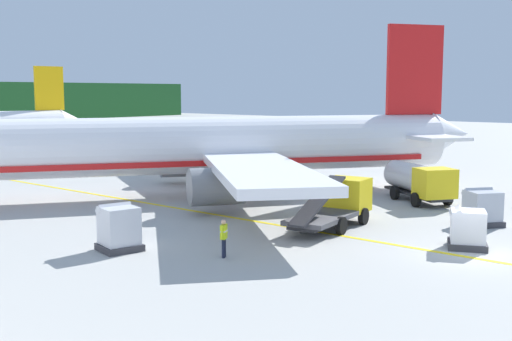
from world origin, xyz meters
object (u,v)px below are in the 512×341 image
(service_truck_fuel, at_px, (418,180))
(crew_loader_left, at_px, (224,235))
(airliner_foreground, at_px, (201,147))
(crew_loader_right, at_px, (317,195))
(cargo_container_near, at_px, (119,229))
(cargo_container_far, at_px, (482,208))
(service_truck_catering, at_px, (338,203))
(cargo_container_mid, at_px, (467,229))

(service_truck_fuel, height_order, crew_loader_left, service_truck_fuel)
(airliner_foreground, relative_size, crew_loader_right, 22.09)
(airliner_foreground, bearing_deg, cargo_container_near, -150.05)
(service_truck_fuel, height_order, crew_loader_right, service_truck_fuel)
(cargo_container_near, bearing_deg, crew_loader_left, -65.14)
(cargo_container_far, bearing_deg, crew_loader_left, 155.65)
(airliner_foreground, distance_m, crew_loader_right, 9.31)
(cargo_container_near, height_order, crew_loader_right, cargo_container_near)
(service_truck_fuel, relative_size, service_truck_catering, 0.88)
(cargo_container_far, bearing_deg, cargo_container_near, 145.90)
(crew_loader_right, bearing_deg, service_truck_fuel, -25.78)
(service_truck_catering, height_order, cargo_container_far, service_truck_catering)
(service_truck_catering, height_order, crew_loader_left, service_truck_catering)
(cargo_container_far, bearing_deg, service_truck_catering, 129.01)
(cargo_container_far, bearing_deg, airliner_foreground, 98.88)
(service_truck_fuel, bearing_deg, cargo_container_mid, -144.78)
(airliner_foreground, height_order, crew_loader_left, airliner_foreground)
(service_truck_catering, distance_m, cargo_container_near, 11.85)
(airliner_foreground, bearing_deg, crew_loader_left, -132.30)
(cargo_container_near, distance_m, cargo_container_mid, 15.73)
(service_truck_fuel, relative_size, cargo_container_far, 2.47)
(cargo_container_near, height_order, cargo_container_far, cargo_container_near)
(crew_loader_right, bearing_deg, crew_loader_left, -165.70)
(service_truck_fuel, xyz_separation_m, crew_loader_right, (-6.81, 3.29, -0.43))
(airliner_foreground, bearing_deg, cargo_container_mid, -97.54)
(cargo_container_near, distance_m, crew_loader_right, 13.58)
(cargo_container_near, xyz_separation_m, crew_loader_right, (13.49, -1.55, -0.03))
(service_truck_catering, xyz_separation_m, cargo_container_near, (-10.88, 4.69, -0.17))
(cargo_container_far, height_order, crew_loader_right, cargo_container_far)
(airliner_foreground, height_order, service_truck_fuel, airliner_foreground)
(cargo_container_near, relative_size, cargo_container_mid, 0.94)
(service_truck_fuel, bearing_deg, service_truck_catering, 179.09)
(cargo_container_mid, distance_m, cargo_container_far, 5.52)
(crew_loader_left, bearing_deg, service_truck_fuel, -1.18)
(service_truck_catering, xyz_separation_m, crew_loader_right, (2.61, 3.14, -0.21))
(cargo_container_near, height_order, crew_loader_left, cargo_container_near)
(service_truck_fuel, height_order, cargo_container_mid, service_truck_fuel)
(airliner_foreground, distance_m, service_truck_fuel, 14.46)
(airliner_foreground, distance_m, crew_loader_left, 16.23)
(airliner_foreground, height_order, service_truck_catering, airliner_foreground)
(service_truck_fuel, distance_m, crew_loader_right, 7.57)
(airliner_foreground, relative_size, cargo_container_far, 14.71)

